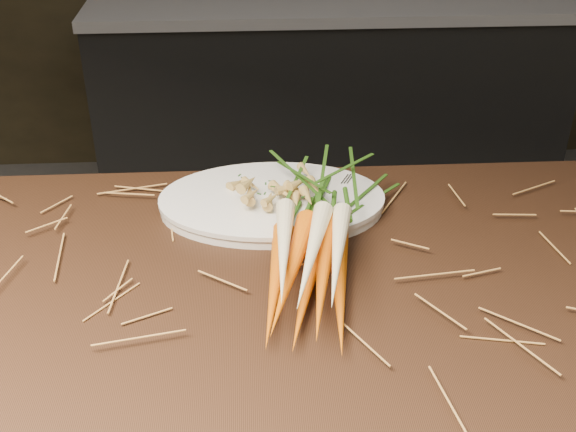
# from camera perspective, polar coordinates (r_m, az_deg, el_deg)

# --- Properties ---
(back_counter) EXTENTS (1.82, 0.62, 0.84)m
(back_counter) POSITION_cam_1_polar(r_m,az_deg,el_deg) (2.99, 3.17, 9.24)
(back_counter) COLOR black
(back_counter) RESTS_ON ground
(straw_bedding) EXTENTS (1.40, 0.60, 0.02)m
(straw_bedding) POSITION_cam_1_polar(r_m,az_deg,el_deg) (1.08, -1.40, -4.46)
(straw_bedding) COLOR #A16E30
(straw_bedding) RESTS_ON main_counter
(root_veg_bunch) EXTENTS (0.24, 0.53, 0.10)m
(root_veg_bunch) POSITION_cam_1_polar(r_m,az_deg,el_deg) (1.14, 2.41, -0.06)
(root_veg_bunch) COLOR #CA4202
(root_veg_bunch) RESTS_ON main_counter
(serving_platter) EXTENTS (0.39, 0.26, 0.02)m
(serving_platter) POSITION_cam_1_polar(r_m,az_deg,el_deg) (1.24, -1.28, 0.97)
(serving_platter) COLOR white
(serving_platter) RESTS_ON main_counter
(roasted_veg_heap) EXTENTS (0.19, 0.14, 0.04)m
(roasted_veg_heap) POSITION_cam_1_polar(r_m,az_deg,el_deg) (1.23, -1.29, 2.25)
(roasted_veg_heap) COLOR tan
(roasted_veg_heap) RESTS_ON serving_platter
(serving_fork) EXTENTS (0.08, 0.14, 0.00)m
(serving_fork) POSITION_cam_1_polar(r_m,az_deg,el_deg) (1.23, 5.09, 1.19)
(serving_fork) COLOR silver
(serving_fork) RESTS_ON serving_platter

